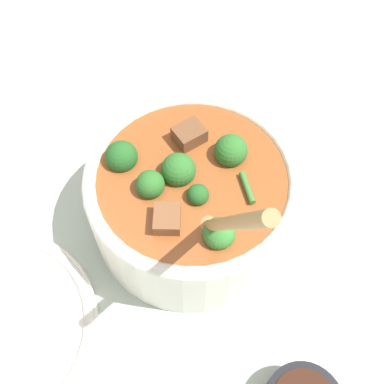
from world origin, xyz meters
The scene contains 2 objects.
ground_plane centered at (0.00, 0.00, 0.00)m, with size 4.00×4.00×0.00m, color #ADBCAD.
stew_bowl centered at (0.00, 0.00, 0.06)m, with size 0.28×0.25×0.31m.
Camera 1 is at (0.29, 0.08, 0.56)m, focal length 45.00 mm.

